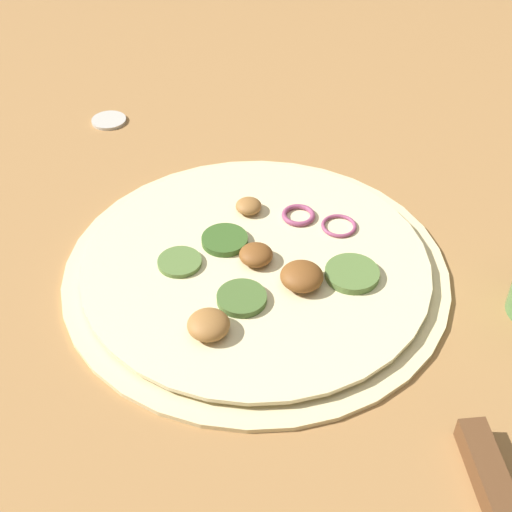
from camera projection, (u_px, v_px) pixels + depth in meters
ground_plane at (256, 272)px, 0.64m from camera, size 3.00×3.00×0.00m
pizza at (257, 267)px, 0.63m from camera, size 0.34×0.34×0.03m
loose_cap at (109, 119)px, 0.83m from camera, size 0.04×0.04×0.01m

